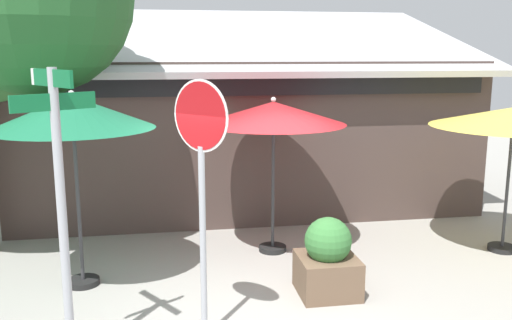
{
  "coord_description": "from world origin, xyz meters",
  "views": [
    {
      "loc": [
        -1.15,
        -6.55,
        3.14
      ],
      "look_at": [
        0.15,
        1.2,
        1.6
      ],
      "focal_mm": 38.62,
      "sensor_mm": 36.0,
      "label": 1
    }
  ],
  "objects_px": {
    "stop_sign": "(201,163)",
    "patio_umbrella_forest_green_left": "(73,114)",
    "patio_umbrella_crimson_center": "(273,114)",
    "sidewalk_planter": "(328,260)",
    "street_sign_post": "(60,192)"
  },
  "relations": [
    {
      "from": "stop_sign",
      "to": "patio_umbrella_forest_green_left",
      "type": "height_order",
      "value": "stop_sign"
    },
    {
      "from": "stop_sign",
      "to": "patio_umbrella_crimson_center",
      "type": "relative_size",
      "value": 1.16
    },
    {
      "from": "patio_umbrella_crimson_center",
      "to": "patio_umbrella_forest_green_left",
      "type": "bearing_deg",
      "value": -163.01
    },
    {
      "from": "stop_sign",
      "to": "sidewalk_planter",
      "type": "bearing_deg",
      "value": 27.77
    },
    {
      "from": "sidewalk_planter",
      "to": "patio_umbrella_forest_green_left",
      "type": "bearing_deg",
      "value": 165.7
    },
    {
      "from": "street_sign_post",
      "to": "patio_umbrella_forest_green_left",
      "type": "distance_m",
      "value": 2.11
    },
    {
      "from": "patio_umbrella_forest_green_left",
      "to": "sidewalk_planter",
      "type": "xyz_separation_m",
      "value": [
        3.23,
        -0.82,
        -1.89
      ]
    },
    {
      "from": "stop_sign",
      "to": "street_sign_post",
      "type": "bearing_deg",
      "value": -166.44
    },
    {
      "from": "street_sign_post",
      "to": "sidewalk_planter",
      "type": "distance_m",
      "value": 3.56
    },
    {
      "from": "patio_umbrella_forest_green_left",
      "to": "patio_umbrella_crimson_center",
      "type": "relative_size",
      "value": 1.08
    },
    {
      "from": "street_sign_post",
      "to": "stop_sign",
      "type": "bearing_deg",
      "value": 13.56
    },
    {
      "from": "stop_sign",
      "to": "sidewalk_planter",
      "type": "relative_size",
      "value": 2.76
    },
    {
      "from": "street_sign_post",
      "to": "stop_sign",
      "type": "xyz_separation_m",
      "value": [
        1.38,
        0.33,
        0.17
      ]
    },
    {
      "from": "street_sign_post",
      "to": "patio_umbrella_crimson_center",
      "type": "bearing_deg",
      "value": 47.51
    },
    {
      "from": "patio_umbrella_crimson_center",
      "to": "street_sign_post",
      "type": "bearing_deg",
      "value": -132.49
    }
  ]
}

